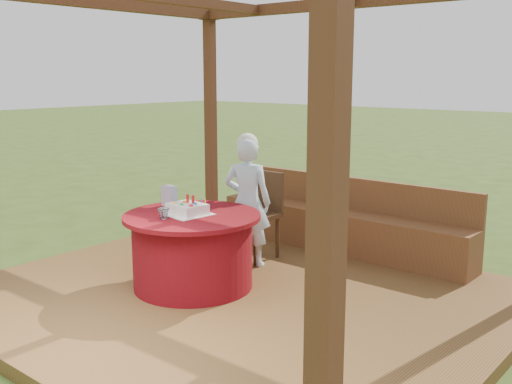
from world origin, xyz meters
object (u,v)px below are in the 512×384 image
(drinking_glass, at_px, (164,213))
(table, at_px, (193,250))
(chair, at_px, (258,209))
(gift_bag, at_px, (169,196))
(birthday_cake, at_px, (187,209))
(bench, at_px, (341,227))
(elderly_woman, at_px, (248,200))

(drinking_glass, bearing_deg, table, 76.49)
(chair, relative_size, gift_bag, 4.65)
(chair, relative_size, birthday_cake, 2.22)
(bench, height_order, elderly_woman, elderly_woman)
(bench, xyz_separation_m, drinking_glass, (-0.49, -2.14, 0.46))
(bench, bearing_deg, elderly_woman, -113.72)
(chair, height_order, gift_bag, chair)
(birthday_cake, height_order, drinking_glass, birthday_cake)
(bench, xyz_separation_m, birthday_cake, (-0.45, -1.89, 0.47))
(table, distance_m, birthday_cake, 0.39)
(elderly_woman, relative_size, gift_bag, 6.89)
(bench, xyz_separation_m, elderly_woman, (-0.46, -1.05, 0.41))
(bench, bearing_deg, gift_bag, -115.16)
(bench, relative_size, birthday_cake, 7.31)
(elderly_woman, distance_m, gift_bag, 0.81)
(chair, xyz_separation_m, drinking_glass, (0.07, -1.37, 0.21))
(table, distance_m, chair, 1.12)
(bench, relative_size, gift_bag, 15.30)
(chair, height_order, elderly_woman, elderly_woman)
(birthday_cake, bearing_deg, table, 45.66)
(table, relative_size, chair, 1.36)
(bench, height_order, table, bench)
(elderly_woman, xyz_separation_m, gift_bag, (-0.37, -0.71, 0.10))
(gift_bag, relative_size, drinking_glass, 1.91)
(bench, relative_size, table, 2.42)
(gift_bag, bearing_deg, bench, 71.81)
(bench, height_order, gift_bag, gift_bag)
(gift_bag, bearing_deg, birthday_cake, -11.89)
(table, bearing_deg, gift_bag, 166.21)
(bench, distance_m, drinking_glass, 2.24)
(chair, xyz_separation_m, birthday_cake, (0.11, -1.13, 0.22))
(birthday_cake, height_order, gift_bag, gift_bag)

